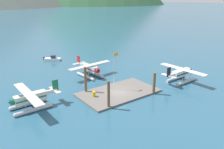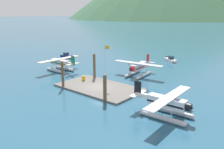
{
  "view_description": "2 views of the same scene",
  "coord_description": "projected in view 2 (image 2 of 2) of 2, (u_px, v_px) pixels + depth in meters",
  "views": [
    {
      "loc": [
        -23.33,
        -29.68,
        16.58
      ],
      "look_at": [
        0.81,
        3.06,
        2.56
      ],
      "focal_mm": 36.3,
      "sensor_mm": 36.0,
      "label": 1
    },
    {
      "loc": [
        26.06,
        -27.66,
        12.54
      ],
      "look_at": [
        0.73,
        2.52,
        2.02
      ],
      "focal_mm": 37.76,
      "sensor_mm": 36.0,
      "label": 2
    }
  ],
  "objects": [
    {
      "name": "seaplane_cream_port_fwd",
      "position": [
        60.0,
        64.0,
        51.04
      ],
      "size": [
        7.98,
        10.42,
        3.84
      ],
      "color": "#B7BABF",
      "rests_on": "ground"
    },
    {
      "name": "flagpole",
      "position": [
        106.0,
        61.0,
        39.7
      ],
      "size": [
        0.95,
        0.1,
        7.0
      ],
      "color": "silver",
      "rests_on": "dock_platform"
    },
    {
      "name": "boat_navy_open_west",
      "position": [
        66.0,
        56.0,
        66.23
      ],
      "size": [
        4.89,
        1.71,
        1.5
      ],
      "color": "navy",
      "rests_on": "ground"
    },
    {
      "name": "piling_far_left",
      "position": [
        94.0,
        67.0,
        44.86
      ],
      "size": [
        0.48,
        0.48,
        4.89
      ],
      "primitive_type": "cylinder",
      "color": "brown",
      "rests_on": "ground"
    },
    {
      "name": "piling_near_left",
      "position": [
        63.0,
        75.0,
        39.55
      ],
      "size": [
        0.45,
        0.45,
        4.58
      ],
      "primitive_type": "cylinder",
      "color": "brown",
      "rests_on": "ground"
    },
    {
      "name": "fuel_drum",
      "position": [
        84.0,
        78.0,
        43.25
      ],
      "size": [
        0.62,
        0.62,
        0.88
      ],
      "color": "gold",
      "rests_on": "dock_platform"
    },
    {
      "name": "dock_platform",
      "position": [
        99.0,
        87.0,
        39.85
      ],
      "size": [
        14.18,
        8.18,
        0.3
      ],
      "primitive_type": "cube",
      "color": "#66605B",
      "rests_on": "ground"
    },
    {
      "name": "boat_white_open_north",
      "position": [
        171.0,
        60.0,
        61.08
      ],
      "size": [
        4.28,
        3.68,
        1.5
      ],
      "color": "silver",
      "rests_on": "ground"
    },
    {
      "name": "piling_near_right",
      "position": [
        105.0,
        89.0,
        33.38
      ],
      "size": [
        0.51,
        0.51,
        4.01
      ],
      "primitive_type": "cylinder",
      "color": "brown",
      "rests_on": "ground"
    },
    {
      "name": "seaplane_silver_bow_centre",
      "position": [
        138.0,
        68.0,
        47.21
      ],
      "size": [
        10.49,
        7.96,
        3.84
      ],
      "color": "#B7BABF",
      "rests_on": "ground"
    },
    {
      "name": "seaplane_white_stbd_aft",
      "position": [
        167.0,
        105.0,
        28.64
      ],
      "size": [
        7.98,
        10.45,
        3.84
      ],
      "color": "#B7BABF",
      "rests_on": "ground"
    },
    {
      "name": "ground_plane",
      "position": [
        99.0,
        88.0,
        39.89
      ],
      "size": [
        1200.0,
        1200.0,
        0.0
      ],
      "primitive_type": "plane",
      "color": "#285670"
    }
  ]
}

